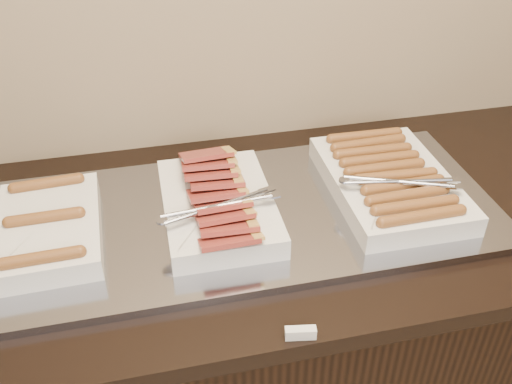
# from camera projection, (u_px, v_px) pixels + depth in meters

# --- Properties ---
(counter) EXTENTS (2.06, 0.76, 0.90)m
(counter) POSITION_uv_depth(u_px,v_px,m) (231.00, 350.00, 1.55)
(counter) COLOR black
(counter) RESTS_ON ground
(warming_tray) EXTENTS (1.20, 0.50, 0.02)m
(warming_tray) POSITION_uv_depth(u_px,v_px,m) (234.00, 217.00, 1.29)
(warming_tray) COLOR #92949F
(warming_tray) RESTS_ON counter
(dish_left) EXTENTS (0.22, 0.32, 0.07)m
(dish_left) POSITION_uv_depth(u_px,v_px,m) (49.00, 228.00, 1.20)
(dish_left) COLOR silver
(dish_left) RESTS_ON warming_tray
(dish_center) EXTENTS (0.27, 0.38, 0.09)m
(dish_center) POSITION_uv_depth(u_px,v_px,m) (218.00, 204.00, 1.26)
(dish_center) COLOR silver
(dish_center) RESTS_ON warming_tray
(dish_right) EXTENTS (0.28, 0.41, 0.08)m
(dish_right) POSITION_uv_depth(u_px,v_px,m) (389.00, 181.00, 1.33)
(dish_right) COLOR silver
(dish_right) RESTS_ON warming_tray
(label_holder) EXTENTS (0.06, 0.03, 0.02)m
(label_holder) POSITION_uv_depth(u_px,v_px,m) (301.00, 333.00, 1.01)
(label_holder) COLOR silver
(label_holder) RESTS_ON counter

